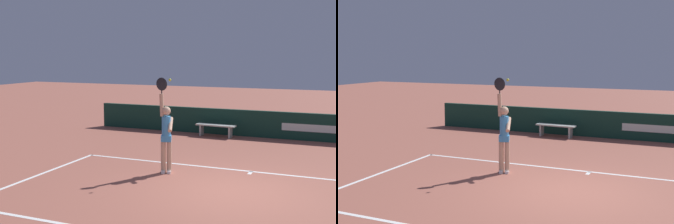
% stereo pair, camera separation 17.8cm
% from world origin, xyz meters
% --- Properties ---
extents(ground_plane, '(60.00, 60.00, 0.00)m').
position_xyz_m(ground_plane, '(0.00, 0.00, 0.00)').
color(ground_plane, '#9C5646').
extents(court_lines, '(10.12, 5.17, 0.00)m').
position_xyz_m(court_lines, '(0.00, -0.64, 0.00)').
color(court_lines, white).
rests_on(court_lines, ground).
extents(back_wall, '(15.07, 0.17, 1.00)m').
position_xyz_m(back_wall, '(0.01, 6.92, 0.50)').
color(back_wall, '#123328').
rests_on(back_wall, ground).
extents(tennis_player, '(0.53, 0.52, 2.53)m').
position_xyz_m(tennis_player, '(-2.06, 0.87, 1.05)').
color(tennis_player, tan).
rests_on(tennis_player, ground).
extents(tennis_ball, '(0.07, 0.07, 0.07)m').
position_xyz_m(tennis_ball, '(-1.86, 0.67, 2.47)').
color(tennis_ball, '#CADD38').
extents(courtside_bench_far, '(1.53, 0.44, 0.46)m').
position_xyz_m(courtside_bench_far, '(-2.37, 6.35, 0.35)').
color(courtside_bench_far, '#B1B8AD').
rests_on(courtside_bench_far, ground).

